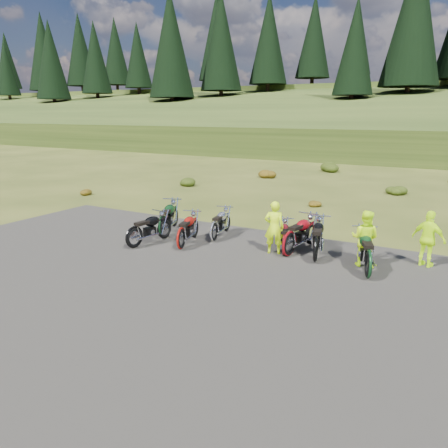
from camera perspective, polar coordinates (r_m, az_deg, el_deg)
The scene contains 39 objects.
ground at distance 12.97m, azimuth 0.25°, elevation -5.28°, with size 300.00×300.00×0.00m, color #343F15.
gravel_pad at distance 11.38m, azimuth -4.74°, elevation -8.21°, with size 20.00×12.00×0.04m, color black.
hill_slope at distance 61.10m, azimuth 24.21°, elevation 9.03°, with size 300.00×46.00×3.00m, color #263913, non-canonical shape.
hill_plateau at distance 120.87m, azimuth 27.25°, elevation 10.74°, with size 300.00×90.00×9.17m, color #263913.
conifer_4 at distance 143.92m, azimuth -26.51°, elevation 18.56°, with size 6.60×6.60×17.00m.
conifer_5 at distance 142.71m, azimuth -22.98°, elevation 18.84°, with size 6.16×6.16×16.00m.
conifer_7 at distance 121.44m, azimuth -26.52°, elevation 17.65°, with size 5.28×5.28×14.00m.
conifer_8 at distance 120.71m, azimuth -22.56°, elevation 20.09°, with size 7.92×7.92×20.00m.
conifer_9 at distance 120.23m, azimuth -18.31°, elevation 20.80°, with size 7.48×7.48×19.00m.
conifer_10 at distance 120.25m, azimuth -13.99°, elevation 21.03°, with size 7.04×7.04×18.00m.
conifer_11 at distance 98.23m, azimuth -21.69°, elevation 19.31°, with size 6.60×6.60×17.00m.
conifer_12 at distance 97.92m, azimuth -16.48°, elevation 20.14°, with size 6.16×6.16×16.00m.
conifer_13 at distance 98.34m, azimuth -11.23°, elevation 20.82°, with size 5.72×5.72×15.00m.
conifer_14 at distance 99.50m, azimuth -6.02°, elevation 21.33°, with size 5.28×5.28×14.00m.
conifer_15 at distance 101.77m, azimuth -0.94°, elevation 23.29°, with size 7.92×7.92×20.00m.
conifer_16 at distance 77.09m, azimuth -6.99°, elevation 22.40°, with size 7.48×7.48×19.00m.
conifer_17 at distance 78.93m, azimuth -0.39°, elevation 22.82°, with size 7.04×7.04×18.00m.
conifer_18 at distance 81.63m, azimuth 5.87°, elevation 22.96°, with size 6.60×6.60×17.00m.
conifer_19 at distance 85.09m, azimuth 11.68°, elevation 22.87°, with size 6.16×6.16×16.00m.
conifer_20 at distance 89.18m, azimuth 16.96°, elevation 22.36°, with size 5.72×5.72×15.00m.
conifer_21 at distance 63.01m, azimuth 16.75°, elevation 21.28°, with size 5.28×5.28×14.00m.
conifer_22 at distance 68.39m, azimuth 23.64°, elevation 23.71°, with size 7.92×7.92×20.00m.
shrub_0 at distance 24.85m, azimuth -17.41°, elevation 4.13°, with size 0.77×0.77×0.45m, color #683C0D.
shrub_1 at distance 26.94m, azimuth -4.87°, elevation 5.65°, with size 1.03×1.03×0.61m, color #20320C.
shrub_2 at distance 30.11m, azimuth 5.50°, elevation 6.71°, with size 1.30×1.30×0.77m, color #683C0D.
shrub_3 at distance 34.07m, azimuth 13.70°, elevation 7.39°, with size 1.56×1.56×0.92m, color #20320C.
shrub_4 at distance 21.25m, azimuth 11.56°, elevation 2.86°, with size 0.77×0.77×0.45m, color #683C0D.
shrub_5 at distance 25.71m, azimuth 21.49°, elevation 4.29°, with size 1.03×1.03×0.61m, color #20320C.
motorcycle_0 at distance 14.71m, azimuth -11.57°, elevation -3.18°, with size 2.08×0.69×1.09m, color black, non-canonical shape.
motorcycle_1 at distance 14.36m, azimuth -5.59°, elevation -3.39°, with size 2.05×0.68×1.07m, color #97110B, non-canonical shape.
motorcycle_2 at distance 15.74m, azimuth -7.99°, elevation -1.86°, with size 2.30×0.77×1.20m, color black, non-canonical shape.
motorcycle_3 at distance 15.17m, azimuth -1.30°, elevation -2.34°, with size 1.98×0.66×1.04m, color silver, non-canonical shape.
motorcycle_4 at distance 13.82m, azimuth 7.73°, elevation -4.16°, with size 1.86×0.62×0.98m, color #550E13, non-canonical shape.
motorcycle_5 at distance 13.38m, azimuth 11.79°, elevation -4.97°, with size 2.25×0.75×1.18m, color black, non-canonical shape.
motorcycle_6 at distance 13.77m, azimuth 8.45°, elevation -4.26°, with size 2.25×0.75×1.18m, color maroon, non-canonical shape.
motorcycle_7 at distance 12.48m, azimuth 18.19°, elevation -6.84°, with size 2.22×0.74×1.16m, color black, non-canonical shape.
person_middle at distance 13.74m, azimuth 6.56°, elevation -0.58°, with size 0.61×0.40×1.68m, color #CCFE0D.
person_right_a at distance 13.19m, azimuth 17.90°, elevation -1.92°, with size 0.80×0.62×1.64m, color #CCFE0D.
person_right_b at distance 13.79m, azimuth 25.14°, elevation -1.89°, with size 0.96×0.40×1.64m, color #CCFE0D.
Camera 1 is at (5.98, -10.65, 4.36)m, focal length 35.00 mm.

